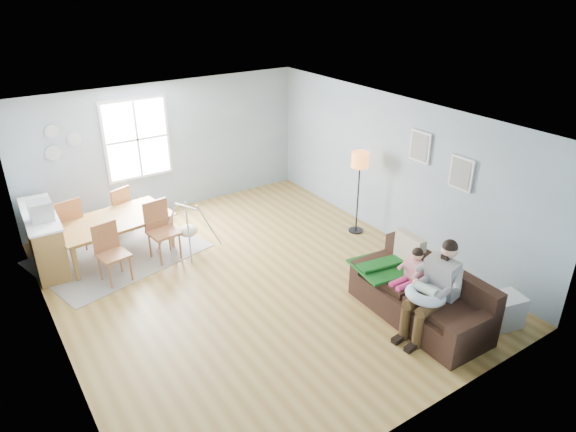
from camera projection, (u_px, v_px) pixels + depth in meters
room at (250, 140)px, 7.46m from camera, size 8.40×9.40×3.90m
window at (137, 139)px, 10.09m from camera, size 1.32×0.08×1.62m
pictures at (440, 160)px, 8.40m from camera, size 0.05×1.34×0.74m
wall_plates at (60, 142)px, 9.31m from camera, size 0.67×0.02×0.66m
sofa at (422, 299)px, 7.50m from camera, size 0.97×2.14×0.86m
green_throw at (386, 265)px, 7.89m from camera, size 1.08×0.94×0.04m
beige_pillow at (409, 251)px, 7.82m from camera, size 0.17×0.53×0.53m
father at (435, 287)px, 7.01m from camera, size 1.00×0.49×1.39m
nursing_pillow at (426, 295)px, 6.97m from camera, size 0.60×0.59×0.23m
infant at (424, 288)px, 6.96m from camera, size 0.18×0.39×0.14m
toddler at (411, 270)px, 7.43m from camera, size 0.53×0.26×0.83m
floor_lamp at (360, 167)px, 9.54m from camera, size 0.33×0.33×1.63m
storage_cube at (505, 310)px, 7.36m from camera, size 0.51×0.47×0.48m
rug at (119, 254)px, 9.30m from camera, size 3.16×2.69×0.01m
dining_table at (116, 237)px, 9.15m from camera, size 2.08×1.33×0.69m
chair_sw at (110, 248)px, 8.33m from camera, size 0.52×0.52×0.99m
chair_se at (160, 226)px, 8.98m from camera, size 0.53×0.53×1.06m
chair_nw at (69, 222)px, 9.10m from camera, size 0.55×0.55×1.06m
chair_ne at (119, 207)px, 9.81m from camera, size 0.57×0.57×0.97m
counter at (45, 238)px, 8.81m from camera, size 0.59×1.76×0.97m
monitor at (40, 211)px, 8.29m from camera, size 0.35×0.33×0.33m
baby_swing at (188, 230)px, 9.32m from camera, size 1.12×1.13×0.86m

